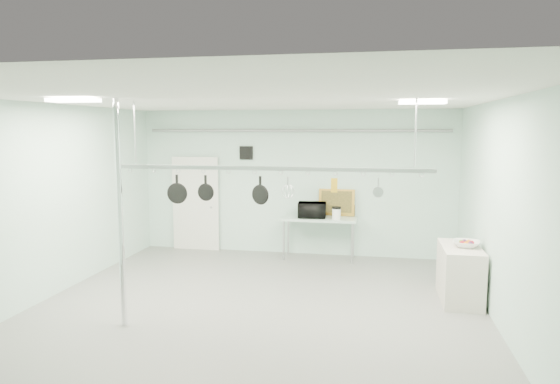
% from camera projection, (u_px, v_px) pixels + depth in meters
% --- Properties ---
extents(floor, '(8.00, 8.00, 0.00)m').
position_uv_depth(floor, '(251.00, 318.00, 7.38)').
color(floor, gray).
rests_on(floor, ground).
extents(ceiling, '(7.00, 8.00, 0.02)m').
position_uv_depth(ceiling, '(249.00, 99.00, 6.98)').
color(ceiling, silver).
rests_on(ceiling, back_wall).
extents(back_wall, '(7.00, 0.02, 3.20)m').
position_uv_depth(back_wall, '(295.00, 183.00, 11.07)').
color(back_wall, silver).
rests_on(back_wall, floor).
extents(right_wall, '(0.02, 8.00, 3.20)m').
position_uv_depth(right_wall, '(508.00, 220.00, 6.52)').
color(right_wall, silver).
rests_on(right_wall, floor).
extents(door, '(1.10, 0.10, 2.20)m').
position_uv_depth(door, '(196.00, 204.00, 11.52)').
color(door, silver).
rests_on(door, floor).
extents(wall_vent, '(0.30, 0.04, 0.30)m').
position_uv_depth(wall_vent, '(246.00, 153.00, 11.17)').
color(wall_vent, black).
rests_on(wall_vent, back_wall).
extents(conduit_pipe, '(6.60, 0.07, 0.07)m').
position_uv_depth(conduit_pipe, '(294.00, 130.00, 10.84)').
color(conduit_pipe, gray).
rests_on(conduit_pipe, back_wall).
extents(chrome_pole, '(0.08, 0.08, 3.20)m').
position_uv_depth(chrome_pole, '(120.00, 215.00, 6.92)').
color(chrome_pole, silver).
rests_on(chrome_pole, floor).
extents(prep_table, '(1.60, 0.70, 0.91)m').
position_uv_depth(prep_table, '(319.00, 221.00, 10.67)').
color(prep_table, silver).
rests_on(prep_table, floor).
extents(side_cabinet, '(0.60, 1.20, 0.90)m').
position_uv_depth(side_cabinet, '(460.00, 273.00, 8.09)').
color(side_cabinet, beige).
rests_on(side_cabinet, floor).
extents(pot_rack, '(4.80, 0.06, 1.00)m').
position_uv_depth(pot_rack, '(268.00, 167.00, 7.36)').
color(pot_rack, '#B7B7BC').
rests_on(pot_rack, ceiling).
extents(light_panel_left, '(0.65, 0.30, 0.05)m').
position_uv_depth(light_panel_left, '(73.00, 100.00, 6.62)').
color(light_panel_left, white).
rests_on(light_panel_left, ceiling).
extents(light_panel_right, '(0.65, 0.30, 0.05)m').
position_uv_depth(light_panel_right, '(422.00, 102.00, 7.12)').
color(light_panel_right, white).
rests_on(light_panel_right, ceiling).
extents(microwave, '(0.61, 0.44, 0.33)m').
position_uv_depth(microwave, '(312.00, 210.00, 10.62)').
color(microwave, black).
rests_on(microwave, prep_table).
extents(coffee_canister, '(0.21, 0.21, 0.23)m').
position_uv_depth(coffee_canister, '(336.00, 214.00, 10.40)').
color(coffee_canister, white).
rests_on(coffee_canister, prep_table).
extents(painting_large, '(0.78, 0.16, 0.58)m').
position_uv_depth(painting_large, '(337.00, 202.00, 10.85)').
color(painting_large, gold).
rests_on(painting_large, prep_table).
extents(painting_small, '(0.30, 0.10, 0.25)m').
position_uv_depth(painting_small, '(348.00, 210.00, 10.82)').
color(painting_small, '#342112').
rests_on(painting_small, prep_table).
extents(fruit_bowl, '(0.50, 0.50, 0.10)m').
position_uv_depth(fruit_bowl, '(466.00, 244.00, 7.98)').
color(fruit_bowl, silver).
rests_on(fruit_bowl, side_cabinet).
extents(skillet_left, '(0.32, 0.07, 0.45)m').
position_uv_depth(skillet_left, '(177.00, 189.00, 7.67)').
color(skillet_left, black).
rests_on(skillet_left, pot_rack).
extents(skillet_mid, '(0.27, 0.09, 0.37)m').
position_uv_depth(skillet_mid, '(206.00, 187.00, 7.58)').
color(skillet_mid, black).
rests_on(skillet_mid, pot_rack).
extents(skillet_right, '(0.30, 0.17, 0.42)m').
position_uv_depth(skillet_right, '(260.00, 190.00, 7.42)').
color(skillet_right, black).
rests_on(skillet_right, pot_rack).
extents(whisk, '(0.26, 0.26, 0.36)m').
position_uv_depth(whisk, '(288.00, 189.00, 7.34)').
color(whisk, '#B8B8BD').
rests_on(whisk, pot_rack).
extents(grater, '(0.09, 0.03, 0.23)m').
position_uv_depth(grater, '(334.00, 185.00, 7.20)').
color(grater, gold).
rests_on(grater, pot_rack).
extents(saucepan, '(0.16, 0.11, 0.28)m').
position_uv_depth(saucepan, '(378.00, 188.00, 7.09)').
color(saucepan, silver).
rests_on(saucepan, pot_rack).
extents(fruit_cluster, '(0.24, 0.24, 0.09)m').
position_uv_depth(fruit_cluster, '(466.00, 241.00, 7.98)').
color(fruit_cluster, '#AE101C').
rests_on(fruit_cluster, fruit_bowl).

